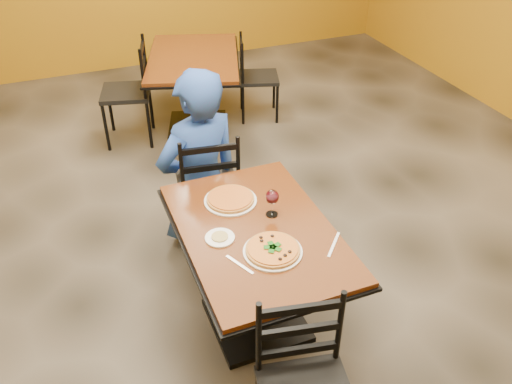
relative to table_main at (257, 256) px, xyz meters
name	(u,v)px	position (x,y,z in m)	size (l,w,h in m)	color
floor	(230,271)	(0.00, 0.50, -0.56)	(7.00, 8.00, 0.01)	black
table_main	(257,256)	(0.00, 0.00, 0.00)	(0.83, 1.23, 0.75)	#65340F
table_second	(194,75)	(0.40, 2.63, 0.00)	(1.21, 1.48, 0.75)	#65340F
chair_main_far	(208,183)	(0.00, 0.94, -0.10)	(0.41, 0.41, 0.92)	black
chair_second_left	(126,93)	(-0.28, 2.63, -0.07)	(0.44, 0.44, 0.97)	black
chair_second_right	(259,78)	(1.07, 2.63, -0.13)	(0.38, 0.38, 0.85)	black
diner	(199,159)	(-0.05, 0.97, 0.10)	(0.65, 0.42, 1.32)	#1C529A
plate_main	(273,252)	(0.01, -0.21, 0.20)	(0.31, 0.31, 0.01)	white
pizza_main	(273,249)	(0.01, -0.21, 0.21)	(0.28, 0.28, 0.02)	maroon
plate_far	(230,201)	(-0.05, 0.30, 0.20)	(0.31, 0.31, 0.01)	white
pizza_far	(230,198)	(-0.05, 0.30, 0.21)	(0.28, 0.28, 0.02)	gold
side_plate	(220,238)	(-0.21, 0.00, 0.20)	(0.16, 0.16, 0.01)	white
dip	(220,237)	(-0.21, 0.00, 0.21)	(0.09, 0.09, 0.01)	tan
wine_glass	(272,202)	(0.13, 0.09, 0.28)	(0.08, 0.08, 0.18)	white
fork	(240,265)	(-0.19, -0.23, 0.20)	(0.01, 0.19, 0.00)	silver
knife	(334,244)	(0.33, -0.27, 0.20)	(0.01, 0.21, 0.00)	silver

